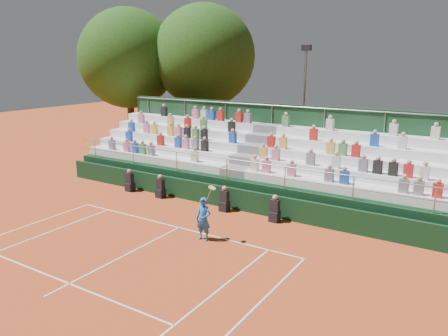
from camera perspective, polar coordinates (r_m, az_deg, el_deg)
The scene contains 8 objects.
ground at distance 18.24m, azimuth -5.91°, elevation -7.75°, with size 90.00×90.00×0.00m, color #B4451E.
courtside_wall at distance 20.53m, azimuth -0.45°, elevation -3.69°, with size 20.00×0.15×1.00m, color black.
line_officials at distance 20.88m, azimuth -4.10°, elevation -3.49°, with size 8.80×0.40×1.19m.
grandstand at distance 23.06m, azimuth 3.89°, elevation -0.26°, with size 20.00×5.20×4.40m.
tennis_player at distance 16.69m, azimuth -2.68°, elevation -6.67°, with size 0.85×0.44×2.22m.
tree_west at distance 33.57m, azimuth -12.41°, elevation 13.78°, with size 7.20×7.20×10.42m.
tree_east at distance 32.27m, azimuth -2.62°, elevation 14.37°, with size 7.30×7.30×10.63m.
floodlight_mast at distance 28.49m, azimuth 10.45°, elevation 9.19°, with size 0.60×0.25×7.62m.
Camera 1 is at (10.54, -13.28, 6.72)m, focal length 35.00 mm.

